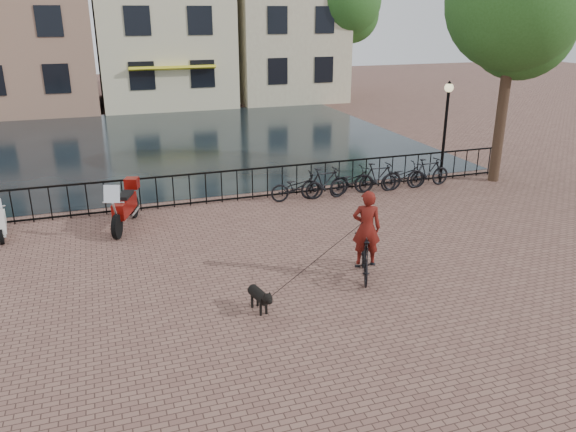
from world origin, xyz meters
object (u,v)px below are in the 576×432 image
object	(u,v)px
cyclist	(366,240)
motorcycle	(124,201)
lamp_post	(446,115)
dog	(259,298)

from	to	relation	value
cyclist	motorcycle	distance (m)	6.97
lamp_post	motorcycle	distance (m)	10.86
lamp_post	cyclist	world-z (taller)	lamp_post
lamp_post	cyclist	size ratio (longest dim) A/B	1.44
lamp_post	cyclist	distance (m)	8.37
lamp_post	cyclist	bearing A→B (deg)	-134.74
cyclist	motorcycle	xyz separation A→B (m)	(-4.91, 4.96, -0.14)
cyclist	dog	size ratio (longest dim) A/B	2.76
cyclist	dog	bearing A→B (deg)	37.96
cyclist	dog	xyz separation A→B (m)	(-2.68, -0.72, -0.63)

